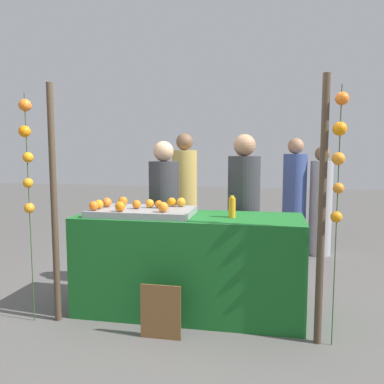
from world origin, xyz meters
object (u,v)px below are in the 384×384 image
(vendor_left, at_px, (164,221))
(vendor_right, at_px, (243,220))
(chalkboard_sign, at_px, (161,312))
(orange_0, at_px, (99,204))
(juice_bottle, at_px, (232,207))
(orange_1, at_px, (150,203))
(stall_counter, at_px, (189,264))

(vendor_left, xyz_separation_m, vendor_right, (0.85, 0.02, 0.03))
(chalkboard_sign, relative_size, vendor_left, 0.29)
(vendor_left, bearing_deg, orange_0, -119.67)
(juice_bottle, xyz_separation_m, vendor_left, (-0.78, 0.60, -0.26))
(orange_1, relative_size, vendor_left, 0.05)
(chalkboard_sign, bearing_deg, stall_counter, 78.24)
(stall_counter, distance_m, orange_1, 0.67)
(chalkboard_sign, bearing_deg, juice_bottle, 46.87)
(vendor_right, bearing_deg, juice_bottle, -96.04)
(orange_1, distance_m, juice_bottle, 0.77)
(orange_0, height_order, orange_1, orange_0)
(orange_1, xyz_separation_m, vendor_right, (0.83, 0.59, -0.23))
(orange_1, bearing_deg, orange_0, -159.73)
(orange_0, bearing_deg, juice_bottle, 6.21)
(juice_bottle, height_order, vendor_left, vendor_left)
(chalkboard_sign, height_order, vendor_right, vendor_right)
(orange_0, xyz_separation_m, juice_bottle, (1.20, 0.13, -0.01))
(stall_counter, height_order, orange_1, orange_1)
(orange_1, bearing_deg, vendor_left, 91.74)
(stall_counter, relative_size, orange_0, 24.37)
(stall_counter, bearing_deg, vendor_left, 123.74)
(juice_bottle, bearing_deg, vendor_left, 142.53)
(chalkboard_sign, bearing_deg, vendor_right, 63.73)
(juice_bottle, bearing_deg, vendor_right, 83.96)
(vendor_left, bearing_deg, stall_counter, -56.26)
(stall_counter, height_order, chalkboard_sign, stall_counter)
(stall_counter, relative_size, chalkboard_sign, 4.50)
(vendor_right, bearing_deg, orange_1, -144.56)
(orange_0, bearing_deg, orange_1, 20.27)
(stall_counter, height_order, orange_0, orange_0)
(orange_1, xyz_separation_m, juice_bottle, (0.77, -0.03, -0.01))
(orange_1, bearing_deg, vendor_right, 35.44)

